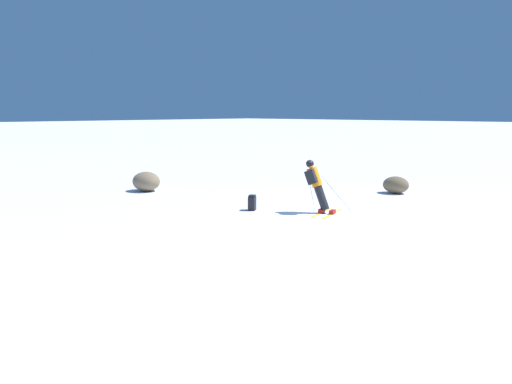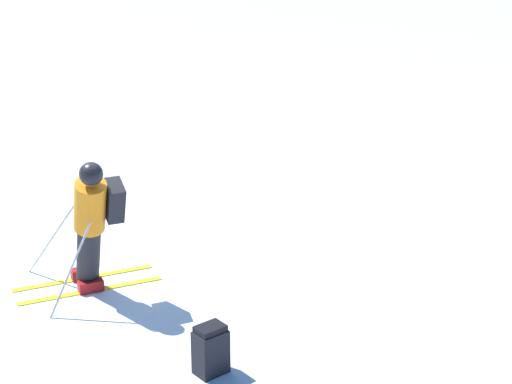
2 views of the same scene
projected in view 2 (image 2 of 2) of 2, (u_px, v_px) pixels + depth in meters
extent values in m
plane|color=white|center=(88.00, 282.00, 9.97)|extent=(300.00, 300.00, 0.00)
cube|color=yellow|center=(84.00, 278.00, 10.05)|extent=(0.53, 1.62, 0.01)
cube|color=yellow|center=(91.00, 291.00, 9.74)|extent=(0.53, 1.62, 0.01)
cube|color=#B21919|center=(83.00, 273.00, 10.03)|extent=(0.21, 0.31, 0.12)
cube|color=#B21919|center=(91.00, 286.00, 9.72)|extent=(0.21, 0.31, 0.12)
cylinder|color=black|center=(88.00, 253.00, 9.57)|extent=(0.58, 0.39, 0.82)
cylinder|color=orange|center=(90.00, 206.00, 9.13)|extent=(0.61, 0.47, 0.69)
sphere|color=tan|center=(91.00, 176.00, 8.87)|extent=(0.33, 0.29, 0.29)
sphere|color=black|center=(91.00, 174.00, 8.85)|extent=(0.38, 0.33, 0.33)
cube|color=black|center=(114.00, 200.00, 9.21)|extent=(0.45, 0.29, 0.51)
cylinder|color=#B7B7BC|center=(54.00, 236.00, 9.76)|extent=(0.72, 0.74, 1.20)
cylinder|color=#B7B7BC|center=(70.00, 271.00, 9.07)|extent=(0.16, 0.51, 1.04)
cube|color=black|center=(211.00, 352.00, 8.06)|extent=(0.34, 0.37, 0.44)
cube|color=black|center=(210.00, 329.00, 7.97)|extent=(0.31, 0.33, 0.06)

